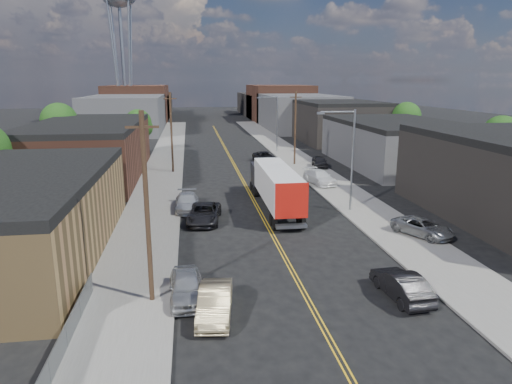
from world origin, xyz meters
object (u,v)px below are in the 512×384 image
object	(u,v)px
car_left_d	(187,202)
car_right_lot_a	(423,227)
car_right_lot_c	(320,162)
semi_truck	(274,184)
car_left_c	(204,213)
car_ahead_truck	(265,157)
car_right_lot_b	(320,177)
car_left_a	(186,286)
car_left_b	(215,303)
car_right_oncoming	(401,285)

from	to	relation	value
car_left_d	car_right_lot_a	xyz separation A→B (m)	(17.32, -9.88, 0.06)
car_right_lot_c	semi_truck	bearing A→B (deg)	-111.66
car_left_c	car_right_lot_c	world-z (taller)	car_right_lot_c
car_right_lot_a	car_right_lot_c	distance (m)	27.81
car_right_lot_c	car_ahead_truck	distance (m)	8.53
car_left_c	car_ahead_truck	bearing A→B (deg)	78.75
semi_truck	car_left_c	distance (m)	7.60
car_right_lot_a	car_right_lot_b	size ratio (longest dim) A/B	0.91
car_left_a	car_right_lot_a	world-z (taller)	car_left_a
car_ahead_truck	car_left_d	bearing A→B (deg)	-122.66
car_right_lot_a	car_right_lot_b	xyz separation A→B (m)	(-2.72, 18.08, 0.10)
car_left_b	car_right_oncoming	bearing A→B (deg)	10.60
car_ahead_truck	car_right_lot_b	bearing A→B (deg)	-84.10
car_right_lot_a	car_right_lot_c	size ratio (longest dim) A/B	1.10
car_left_b	car_right_lot_b	distance (m)	30.58
car_left_a	car_right_lot_c	xyz separation A→B (m)	(17.40, 35.32, 0.11)
car_left_c	car_right_oncoming	world-z (taller)	car_left_c
car_left_c	car_left_d	xyz separation A→B (m)	(-1.40, 3.75, -0.01)
car_left_a	car_left_d	distance (m)	17.38
car_left_b	car_left_c	bearing A→B (deg)	97.15
car_left_a	car_right_lot_c	bearing A→B (deg)	61.65
car_left_a	car_ahead_truck	xyz separation A→B (m)	(10.90, 40.84, -0.02)
car_right_lot_c	car_right_lot_b	bearing A→B (deg)	-99.93
car_left_c	car_right_lot_b	world-z (taller)	car_right_lot_b
car_left_a	car_right_lot_b	xyz separation A→B (m)	(14.60, 25.59, 0.14)
car_right_lot_a	car_right_lot_b	bearing A→B (deg)	70.82
car_left_b	car_left_d	world-z (taller)	car_left_d
car_right_lot_a	car_ahead_truck	world-z (taller)	car_ahead_truck
car_right_oncoming	car_left_d	bearing A→B (deg)	-62.37
car_right_oncoming	car_right_lot_c	bearing A→B (deg)	-102.91
car_left_a	car_ahead_truck	bearing A→B (deg)	72.94
car_left_b	car_right_lot_c	bearing A→B (deg)	73.94
car_left_a	car_right_lot_c	size ratio (longest dim) A/B	1.05
car_left_d	car_right_oncoming	size ratio (longest dim) A/B	1.14
semi_truck	car_left_b	world-z (taller)	semi_truck
semi_truck	car_right_lot_c	world-z (taller)	semi_truck
car_left_c	car_right_lot_a	xyz separation A→B (m)	(15.92, -6.13, 0.05)
car_right_lot_a	car_ahead_truck	distance (m)	33.95
car_left_c	car_ahead_truck	xyz separation A→B (m)	(9.50, 27.21, -0.01)
car_left_b	car_left_d	size ratio (longest dim) A/B	0.88
car_left_b	car_left_a	bearing A→B (deg)	132.14
car_left_c	semi_truck	bearing A→B (deg)	37.32
semi_truck	car_left_a	world-z (taller)	semi_truck
car_right_lot_a	car_right_lot_b	distance (m)	18.28
semi_truck	car_left_b	size ratio (longest dim) A/B	3.33
car_right_lot_a	semi_truck	bearing A→B (deg)	106.19
semi_truck	car_left_a	size ratio (longest dim) A/B	3.36
car_left_a	car_left_c	xyz separation A→B (m)	(1.40, 13.63, -0.01)
car_right_lot_b	car_left_d	bearing A→B (deg)	-163.16
car_left_b	car_right_oncoming	distance (m)	10.02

